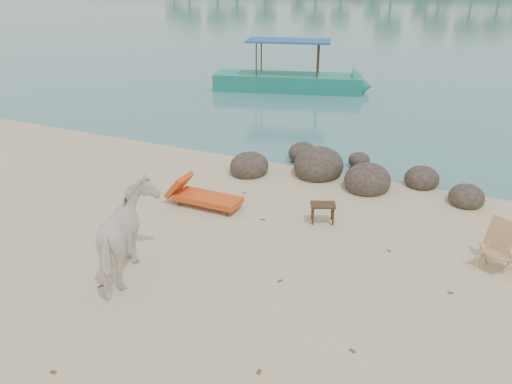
# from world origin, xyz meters

# --- Properties ---
(water) EXTENTS (400.00, 400.00, 0.00)m
(water) POSITION_xyz_m (0.00, 90.00, 0.00)
(water) COLOR #366C6C
(water) RESTS_ON ground
(boulders) EXTENTS (6.31, 2.79, 0.99)m
(boulders) POSITION_xyz_m (0.22, 5.67, 0.19)
(boulders) COLOR #312620
(boulders) RESTS_ON ground
(cow) EXTENTS (1.55, 2.06, 1.59)m
(cow) POSITION_xyz_m (-1.84, -0.20, 0.79)
(cow) COLOR white
(cow) RESTS_ON ground
(side_table) EXTENTS (0.62, 0.52, 0.43)m
(side_table) POSITION_xyz_m (0.63, 3.12, 0.21)
(side_table) COLOR black
(side_table) RESTS_ON ground
(lounge_chair) EXTENTS (1.92, 0.68, 0.57)m
(lounge_chair) POSITION_xyz_m (-1.99, 2.77, 0.29)
(lounge_chair) COLOR #E7541B
(lounge_chair) RESTS_ON ground
(deck_chair) EXTENTS (0.79, 0.81, 0.86)m
(deck_chair) POSITION_xyz_m (4.06, 2.69, 0.43)
(deck_chair) COLOR tan
(deck_chair) RESTS_ON ground
(boat_near) EXTENTS (7.59, 3.57, 3.59)m
(boat_near) POSITION_xyz_m (-4.83, 15.01, 1.80)
(boat_near) COLOR #1A806B
(boat_near) RESTS_ON water
(dead_leaves) EXTENTS (8.34, 7.29, 0.00)m
(dead_leaves) POSITION_xyz_m (0.44, -0.41, 0.00)
(dead_leaves) COLOR brown
(dead_leaves) RESTS_ON ground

